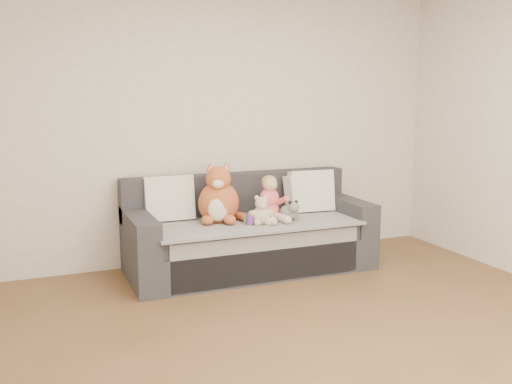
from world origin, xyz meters
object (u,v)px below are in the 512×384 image
teddy_bear (261,212)px  sippy_cup (250,217)px  toddler (271,201)px  sofa (248,236)px  plush_cat (219,199)px

teddy_bear → sippy_cup: teddy_bear is taller
teddy_bear → toddler: bearing=56.0°
toddler → sofa: bearing=156.6°
sofa → teddy_bear: sofa is taller
teddy_bear → sippy_cup: 0.10m
sippy_cup → toddler: bearing=28.8°
teddy_bear → sofa: bearing=105.9°
toddler → plush_cat: plush_cat is taller
toddler → teddy_bear: (-0.16, -0.16, -0.06)m
plush_cat → sippy_cup: (0.22, -0.21, -0.14)m
toddler → sippy_cup: bearing=-148.3°
sofa → plush_cat: plush_cat is taller
toddler → sippy_cup: 0.30m
sofa → toddler: (0.18, -0.09, 0.33)m
toddler → sippy_cup: size_ratio=3.23×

